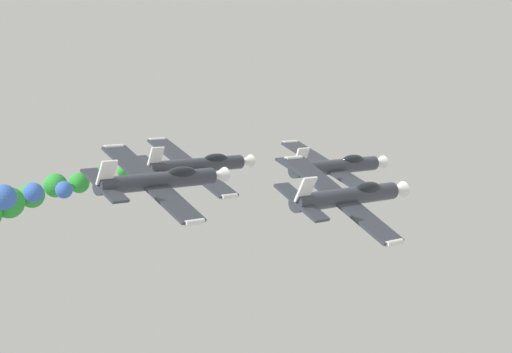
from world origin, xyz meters
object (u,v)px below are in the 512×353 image
object	(u,v)px
airplane_lead	(337,166)
airplane_right_inner	(348,196)
airplane_left_inner	(198,165)
airplane_left_outer	(160,180)

from	to	relation	value
airplane_lead	airplane_right_inner	distance (m)	12.19
airplane_lead	airplane_right_inner	xyz separation A→B (m)	(8.51, -8.70, -0.68)
airplane_left_inner	airplane_right_inner	bearing A→B (deg)	-6.35
airplane_left_outer	airplane_left_inner	bearing A→B (deg)	127.59
airplane_lead	airplane_left_outer	size ratio (longest dim) A/B	1.00
airplane_lead	airplane_left_outer	bearing A→B (deg)	-93.74
airplane_left_inner	airplane_right_inner	xyz separation A→B (m)	(16.41, -1.83, -0.69)
airplane_left_inner	airplane_left_outer	size ratio (longest dim) A/B	1.00
airplane_left_outer	airplane_lead	bearing A→B (deg)	86.26
airplane_right_inner	airplane_left_inner	bearing A→B (deg)	173.65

